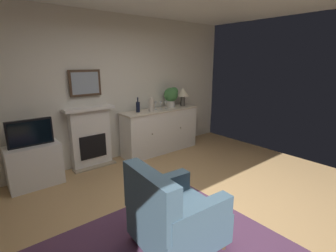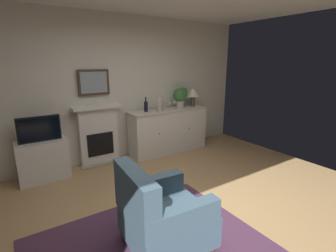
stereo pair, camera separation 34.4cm
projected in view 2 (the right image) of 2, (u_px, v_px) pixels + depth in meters
ground_plane at (188, 215)px, 3.19m from camera, size 5.87×4.69×0.10m
wall_rear at (115, 89)px, 4.71m from camera, size 5.87×0.06×2.71m
area_rug at (151, 252)px, 2.50m from camera, size 2.31×1.88×0.02m
fireplace_unit at (99, 135)px, 4.59m from camera, size 0.87×0.30×1.10m
framed_picture at (94, 82)px, 4.38m from camera, size 0.55×0.04×0.45m
sideboard_cabinet at (168, 130)px, 5.23m from camera, size 1.71×0.49×0.91m
table_lamp at (193, 94)px, 5.38m from camera, size 0.26×0.26×0.40m
wine_bottle at (146, 106)px, 4.86m from camera, size 0.08×0.08×0.29m
wine_glass_left at (164, 104)px, 5.07m from camera, size 0.07×0.07×0.16m
wine_glass_center at (169, 103)px, 5.10m from camera, size 0.07×0.07×0.16m
wine_glass_right at (175, 103)px, 5.13m from camera, size 0.07×0.07×0.16m
vase_decorative at (159, 104)px, 4.91m from camera, size 0.11×0.11×0.28m
tv_cabinet at (43, 160)px, 4.00m from camera, size 0.75×0.42×0.65m
tv_set at (39, 129)px, 3.85m from camera, size 0.62×0.07×0.40m
potted_plant_small at (181, 95)px, 5.27m from camera, size 0.30×0.30×0.43m
armchair at (161, 215)px, 2.47m from camera, size 0.86×0.83×0.92m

